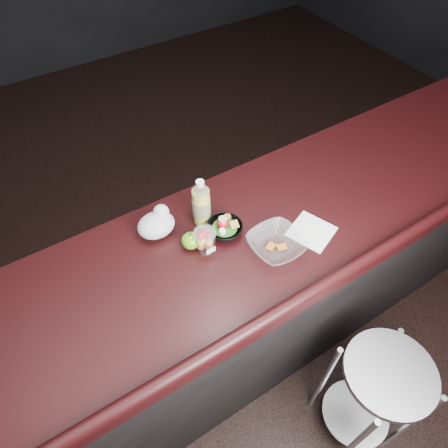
{
  "coord_description": "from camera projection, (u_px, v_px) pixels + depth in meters",
  "views": [
    {
      "loc": [
        -0.55,
        -0.51,
        2.26
      ],
      "look_at": [
        -0.02,
        0.33,
        1.1
      ],
      "focal_mm": 32.0,
      "sensor_mm": 36.0,
      "label": 1
    }
  ],
  "objects": [
    {
      "name": "green_apple",
      "position": [
        191.0,
        241.0,
        1.53
      ],
      "size": [
        0.07,
        0.07,
        0.08
      ],
      "color": "#267A0E",
      "rests_on": "counter"
    },
    {
      "name": "room_shell",
      "position": [
        323.0,
        89.0,
        0.8
      ],
      "size": [
        8.0,
        8.0,
        8.0
      ],
      "color": "black",
      "rests_on": "ground"
    },
    {
      "name": "takeout_bowl",
      "position": [
        276.0,
        244.0,
        1.53
      ],
      "size": [
        0.21,
        0.21,
        0.05
      ],
      "rotation": [
        0.0,
        0.0,
        0.02
      ],
      "color": "silver",
      "rests_on": "counter"
    },
    {
      "name": "plastic_bag",
      "position": [
        157.0,
        223.0,
        1.57
      ],
      "size": [
        0.15,
        0.12,
        0.11
      ],
      "color": "silver",
      "rests_on": "counter"
    },
    {
      "name": "paper_napkin",
      "position": [
        311.0,
        231.0,
        1.6
      ],
      "size": [
        0.21,
        0.21,
        0.0
      ],
      "primitive_type": "cube",
      "rotation": [
        0.0,
        0.0,
        0.38
      ],
      "color": "white",
      "rests_on": "counter"
    },
    {
      "name": "snack_bowl",
      "position": [
        225.0,
        228.0,
        1.58
      ],
      "size": [
        0.14,
        0.14,
        0.08
      ],
      "rotation": [
        0.0,
        0.0,
        -0.0
      ],
      "color": "black",
      "rests_on": "counter"
    },
    {
      "name": "counter",
      "position": [
        232.0,
        303.0,
        1.97
      ],
      "size": [
        4.06,
        0.71,
        1.02
      ],
      "color": "black",
      "rests_on": "ground"
    },
    {
      "name": "fruit_cup",
      "position": [
        205.0,
        239.0,
        1.5
      ],
      "size": [
        0.09,
        0.09,
        0.13
      ],
      "color": "white",
      "rests_on": "counter"
    },
    {
      "name": "ground",
      "position": [
        260.0,
        391.0,
        2.19
      ],
      "size": [
        8.0,
        8.0,
        0.0
      ],
      "primitive_type": "plane",
      "color": "black",
      "rests_on": "ground"
    },
    {
      "name": "stool_right",
      "position": [
        376.0,
        389.0,
        1.68
      ],
      "size": [
        0.44,
        0.44,
        0.73
      ],
      "rotation": [
        0.0,
        0.0,
        -0.26
      ],
      "color": "silver",
      "rests_on": "ground"
    },
    {
      "name": "lemonade_bottle",
      "position": [
        201.0,
        205.0,
        1.57
      ],
      "size": [
        0.07,
        0.07,
        0.22
      ],
      "color": "gold",
      "rests_on": "counter"
    }
  ]
}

